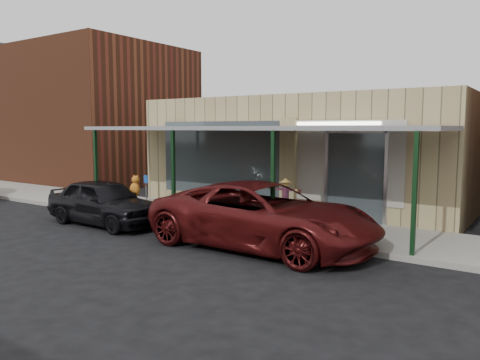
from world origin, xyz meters
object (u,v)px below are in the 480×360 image
Objects in this scene: parked_sedan at (105,202)px; car_maroon at (263,215)px; handicap_sign at (146,189)px; barrel_scarecrow at (285,208)px; barrel_pumpkin at (238,214)px.

car_maroon is at bearing -83.95° from parked_sedan.
parked_sedan is (-0.18, -1.64, -0.26)m from handicap_sign.
car_maroon is at bearing 1.47° from handicap_sign.
barrel_scarecrow is 2.56m from car_maroon.
car_maroon reaches higher than barrel_scarecrow.
parked_sedan is 0.72× the size of car_maroon.
barrel_pumpkin is 3.64m from handicap_sign.
barrel_scarecrow is 0.23× the size of car_maroon.
parked_sedan is (-3.76, -2.00, 0.30)m from barrel_pumpkin.
car_maroon is (5.64, 0.36, 0.11)m from parked_sedan.
parked_sedan reaches higher than barrel_scarecrow.
barrel_scarecrow is at bearing 16.69° from car_maroon.
handicap_sign is 1.67m from parked_sedan.
car_maroon is (5.46, -1.28, -0.15)m from handicap_sign.
barrel_pumpkin is 2.53m from car_maroon.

